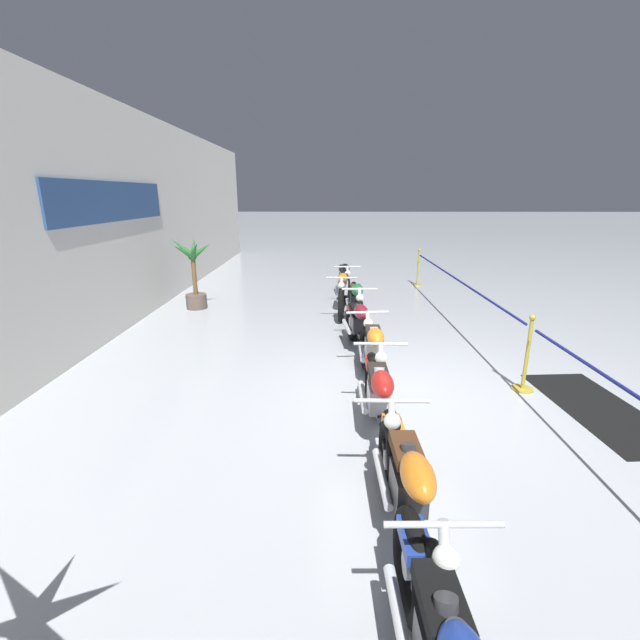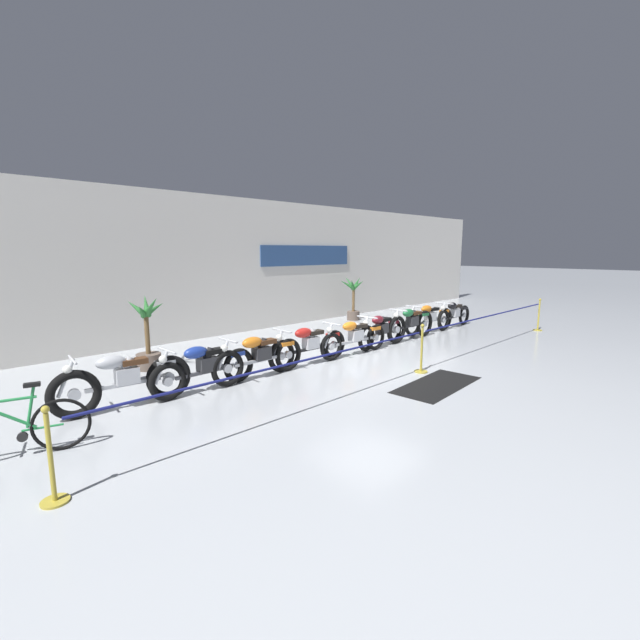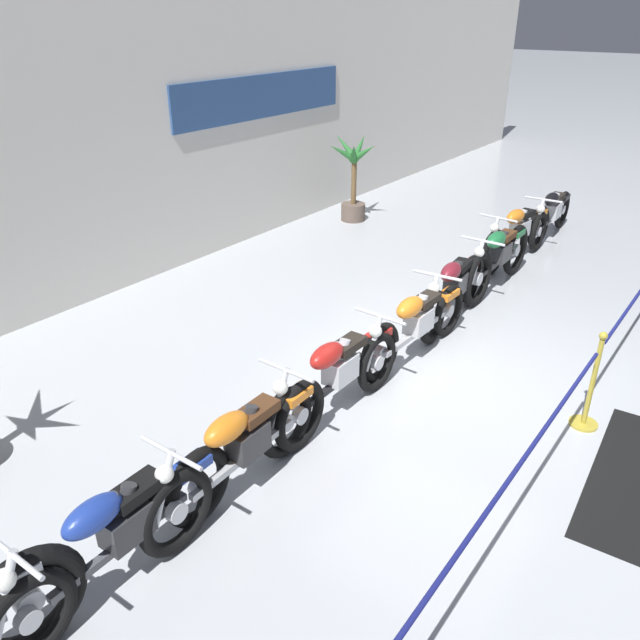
{
  "view_description": "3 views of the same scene",
  "coord_description": "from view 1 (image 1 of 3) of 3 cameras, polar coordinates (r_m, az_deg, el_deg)",
  "views": [
    {
      "loc": [
        -5.35,
        1.14,
        2.54
      ],
      "look_at": [
        1.14,
        1.22,
        0.62
      ],
      "focal_mm": 24.0,
      "sensor_mm": 36.0,
      "label": 1
    },
    {
      "loc": [
        -7.82,
        -6.38,
        2.59
      ],
      "look_at": [
        -0.72,
        0.89,
        0.93
      ],
      "focal_mm": 24.0,
      "sensor_mm": 36.0,
      "label": 2
    },
    {
      "loc": [
        -5.75,
        -2.47,
        3.77
      ],
      "look_at": [
        -0.91,
        1.13,
        0.73
      ],
      "focal_mm": 35.0,
      "sensor_mm": 36.0,
      "label": 3
    }
  ],
  "objects": [
    {
      "name": "stanchion_mid_right",
      "position": [
        12.71,
        12.92,
        6.15
      ],
      "size": [
        0.28,
        0.28,
        1.05
      ],
      "color": "gold",
      "rests_on": "ground"
    },
    {
      "name": "motorcycle_green_6",
      "position": [
        8.29,
        4.83,
        2.08
      ],
      "size": [
        2.22,
        0.62,
        0.97
      ],
      "color": "black",
      "rests_on": "ground"
    },
    {
      "name": "motorcycle_orange_7",
      "position": [
        9.57,
        3.03,
        3.93
      ],
      "size": [
        2.41,
        0.62,
        0.94
      ],
      "color": "black",
      "rests_on": "ground"
    },
    {
      "name": "stanchion_far_left",
      "position": [
        4.97,
        33.43,
        -7.35
      ],
      "size": [
        13.82,
        0.28,
        1.05
      ],
      "color": "gold",
      "rests_on": "ground"
    },
    {
      "name": "motorcycle_red_3",
      "position": [
        4.52,
        7.87,
        -11.1
      ],
      "size": [
        2.32,
        0.62,
        0.93
      ],
      "color": "black",
      "rests_on": "ground"
    },
    {
      "name": "floor_banner",
      "position": [
        6.37,
        33.25,
        -9.89
      ],
      "size": [
        2.16,
        1.06,
        0.01
      ],
      "primitive_type": "cube",
      "rotation": [
        0.0,
        0.0,
        0.06
      ],
      "color": "black",
      "rests_on": "ground"
    },
    {
      "name": "motorcycle_orange_2",
      "position": [
        3.35,
        11.81,
        -22.26
      ],
      "size": [
        2.25,
        0.62,
        0.93
      ],
      "color": "black",
      "rests_on": "ground"
    },
    {
      "name": "potted_palm_right_of_row",
      "position": [
        10.13,
        -16.5,
        5.75
      ],
      "size": [
        1.02,
        0.97,
        1.66
      ],
      "color": "brown",
      "rests_on": "ground"
    },
    {
      "name": "motorcycle_maroon_5",
      "position": [
        6.98,
        5.15,
        -0.97
      ],
      "size": [
        2.1,
        0.62,
        0.92
      ],
      "color": "black",
      "rests_on": "ground"
    },
    {
      "name": "back_wall",
      "position": [
        6.69,
        -36.43,
        9.55
      ],
      "size": [
        28.0,
        0.29,
        4.2
      ],
      "color": "silver",
      "rests_on": "ground"
    },
    {
      "name": "ground_plane",
      "position": [
        6.03,
        11.68,
        -8.84
      ],
      "size": [
        120.0,
        120.0,
        0.0
      ],
      "primitive_type": "plane",
      "color": "#B2B7BC"
    },
    {
      "name": "motorcycle_orange_4",
      "position": [
        5.84,
        7.15,
        -4.5
      ],
      "size": [
        2.31,
        0.62,
        0.92
      ],
      "color": "black",
      "rests_on": "ground"
    },
    {
      "name": "stanchion_mid_left",
      "position": [
        6.33,
        25.73,
        -5.44
      ],
      "size": [
        0.28,
        0.28,
        1.05
      ],
      "color": "gold",
      "rests_on": "ground"
    },
    {
      "name": "motorcycle_black_8",
      "position": [
        10.95,
        3.25,
        5.5
      ],
      "size": [
        2.23,
        0.62,
        0.92
      ],
      "color": "black",
      "rests_on": "ground"
    }
  ]
}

